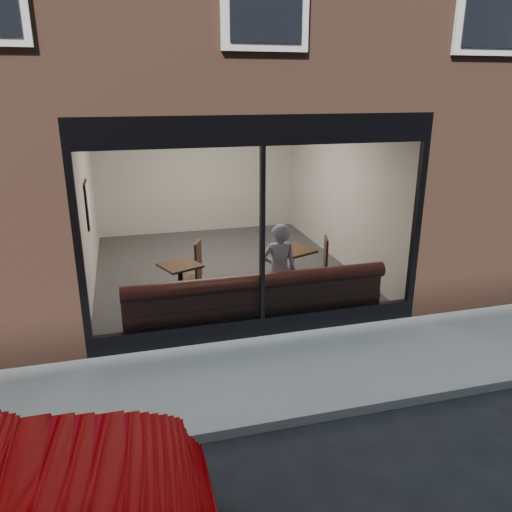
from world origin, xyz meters
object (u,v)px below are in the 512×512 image
object	(u,v)px
banquette	(255,311)
person	(279,271)
cafe_table_left	(180,265)
cafe_table_right	(292,250)
cafe_chair_right	(315,274)
cafe_chair_left	(189,279)

from	to	relation	value
banquette	person	xyz separation A→B (m)	(0.45, 0.21, 0.55)
cafe_table_left	cafe_table_right	size ratio (longest dim) A/B	0.89
cafe_table_left	cafe_chair_right	size ratio (longest dim) A/B	1.49
cafe_table_left	banquette	bearing A→B (deg)	-43.17
cafe_table_right	cafe_chair_right	distance (m)	0.68
person	cafe_table_left	xyz separation A→B (m)	(-1.48, 0.75, -0.03)
cafe_table_right	person	bearing A→B (deg)	-119.16
banquette	cafe_chair_right	size ratio (longest dim) A/B	10.10
cafe_table_left	cafe_chair_right	xyz separation A→B (m)	(2.51, 0.26, -0.50)
person	cafe_table_left	size ratio (longest dim) A/B	2.62
cafe_chair_left	cafe_chair_right	xyz separation A→B (m)	(2.29, -0.38, 0.00)
banquette	cafe_chair_left	size ratio (longest dim) A/B	10.42
cafe_table_right	cafe_chair_right	size ratio (longest dim) A/B	1.68
cafe_table_left	cafe_chair_right	world-z (taller)	cafe_table_left
cafe_table_left	person	bearing A→B (deg)	-26.87
person	cafe_chair_left	bearing A→B (deg)	-41.49
cafe_table_left	cafe_chair_left	size ratio (longest dim) A/B	1.54
cafe_table_right	cafe_chair_right	xyz separation A→B (m)	(0.45, -0.01, -0.50)
cafe_chair_right	cafe_table_left	bearing A→B (deg)	22.83
cafe_table_left	cafe_chair_right	bearing A→B (deg)	6.02
cafe_chair_left	cafe_table_right	bearing A→B (deg)	-169.40
banquette	person	bearing A→B (deg)	25.17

